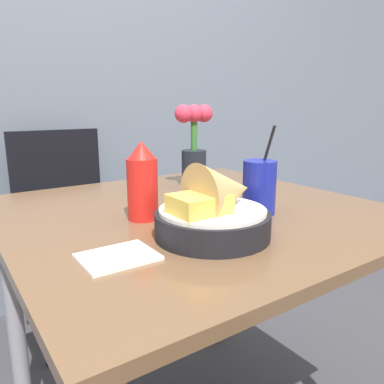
{
  "coord_description": "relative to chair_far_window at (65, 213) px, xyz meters",
  "views": [
    {
      "loc": [
        -0.52,
        -0.76,
        1.01
      ],
      "look_at": [
        -0.04,
        -0.06,
        0.81
      ],
      "focal_mm": 35.0,
      "sensor_mm": 36.0,
      "label": 1
    }
  ],
  "objects": [
    {
      "name": "flower_vase",
      "position": [
        0.24,
        -0.68,
        0.35
      ],
      "size": [
        0.13,
        0.08,
        0.26
      ],
      "color": "black",
      "rests_on": "dining_table"
    },
    {
      "name": "napkin",
      "position": [
        -0.21,
        -1.09,
        0.22
      ],
      "size": [
        0.13,
        0.1,
        0.01
      ],
      "color": "white",
      "rests_on": "dining_table"
    },
    {
      "name": "drink_cup",
      "position": [
        0.19,
        -1.03,
        0.28
      ],
      "size": [
        0.08,
        0.08,
        0.21
      ],
      "color": "#192399",
      "rests_on": "dining_table"
    },
    {
      "name": "ketchup_bottle",
      "position": [
        -0.07,
        -0.91,
        0.31
      ],
      "size": [
        0.07,
        0.07,
        0.18
      ],
      "color": "red",
      "rests_on": "dining_table"
    },
    {
      "name": "food_basket",
      "position": [
        -0.0,
        -1.1,
        0.27
      ],
      "size": [
        0.23,
        0.23,
        0.15
      ],
      "color": "black",
      "rests_on": "dining_table"
    },
    {
      "name": "wall_window",
      "position": [
        0.08,
        0.25,
        0.77
      ],
      "size": [
        7.0,
        0.06,
        2.6
      ],
      "color": "slate",
      "rests_on": "ground_plane"
    },
    {
      "name": "dining_table",
      "position": [
        0.08,
        -0.9,
        0.1
      ],
      "size": [
        0.91,
        0.89,
        0.75
      ],
      "color": "brown",
      "rests_on": "ground_plane"
    },
    {
      "name": "chair_far_window",
      "position": [
        0.0,
        0.0,
        0.0
      ],
      "size": [
        0.4,
        0.4,
        0.9
      ],
      "color": "black",
      "rests_on": "ground_plane"
    }
  ]
}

